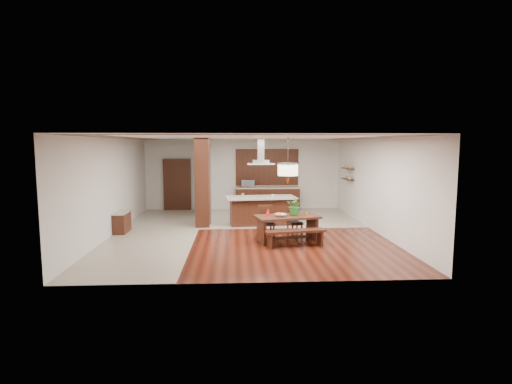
{
  "coord_description": "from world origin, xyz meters",
  "views": [
    {
      "loc": [
        -0.35,
        -12.03,
        2.69
      ],
      "look_at": [
        0.3,
        0.0,
        1.25
      ],
      "focal_mm": 28.0,
      "sensor_mm": 36.0,
      "label": 1
    }
  ],
  "objects": [
    {
      "name": "hallway_console",
      "position": [
        -3.81,
        0.2,
        0.32
      ],
      "size": [
        0.37,
        0.88,
        0.63
      ],
      "primitive_type": "cube",
      "color": "black",
      "rests_on": "ground"
    },
    {
      "name": "hallway_doorway",
      "position": [
        -2.7,
        4.4,
        1.05
      ],
      "size": [
        1.1,
        0.2,
        2.1
      ],
      "primitive_type": "cube",
      "color": "black",
      "rests_on": "ground"
    },
    {
      "name": "partition_pier",
      "position": [
        -1.4,
        1.2,
        1.45
      ],
      "size": [
        0.45,
        1.0,
        2.9
      ],
      "primitive_type": "cube",
      "color": "black",
      "rests_on": "ground"
    },
    {
      "name": "room_shell",
      "position": [
        0.0,
        0.0,
        2.06
      ],
      "size": [
        9.0,
        9.04,
        2.92
      ],
      "color": "#39120A",
      "rests_on": "ground"
    },
    {
      "name": "range_hood",
      "position": [
        0.52,
        1.18,
        2.46
      ],
      "size": [
        0.9,
        0.55,
        0.87
      ],
      "primitive_type": null,
      "color": "silver",
      "rests_on": "room_shell"
    },
    {
      "name": "dining_chair_right",
      "position": [
        1.41,
        -0.56,
        0.43
      ],
      "size": [
        0.48,
        0.48,
        0.85
      ],
      "primitive_type": null,
      "rotation": [
        0.0,
        0.0,
        0.33
      ],
      "color": "black",
      "rests_on": "ground"
    },
    {
      "name": "tile_hallway",
      "position": [
        -2.75,
        0.0,
        0.01
      ],
      "size": [
        2.5,
        9.0,
        0.01
      ],
      "primitive_type": "cube",
      "color": "#B4AA96",
      "rests_on": "ground"
    },
    {
      "name": "napkin_cone",
      "position": [
        0.57,
        -1.16,
        0.83
      ],
      "size": [
        0.17,
        0.17,
        0.22
      ],
      "primitive_type": "cone",
      "rotation": [
        0.0,
        0.0,
        -0.25
      ],
      "color": "red",
      "rests_on": "dining_table"
    },
    {
      "name": "shelf_upper",
      "position": [
        3.87,
        2.6,
        1.8
      ],
      "size": [
        0.26,
        0.9,
        0.04
      ],
      "primitive_type": "cube",
      "color": "black",
      "rests_on": "room_shell"
    },
    {
      "name": "partition_stub",
      "position": [
        -1.4,
        3.3,
        1.45
      ],
      "size": [
        0.18,
        2.4,
        2.9
      ],
      "primitive_type": "cube",
      "color": "silver",
      "rests_on": "ground"
    },
    {
      "name": "rear_counter",
      "position": [
        1.0,
        4.2,
        0.48
      ],
      "size": [
        2.6,
        0.62,
        0.95
      ],
      "color": "black",
      "rests_on": "ground"
    },
    {
      "name": "fruit_bowl",
      "position": [
        0.9,
        -1.3,
        0.76
      ],
      "size": [
        0.36,
        0.36,
        0.07
      ],
      "primitive_type": "imported",
      "rotation": [
        0.0,
        0.0,
        0.2
      ],
      "color": "beige",
      "rests_on": "dining_table"
    },
    {
      "name": "tile_kitchen",
      "position": [
        1.25,
        2.5,
        0.01
      ],
      "size": [
        5.5,
        4.0,
        0.01
      ],
      "primitive_type": "cube",
      "color": "#B4AA96",
      "rests_on": "ground"
    },
    {
      "name": "dining_bench",
      "position": [
        1.25,
        -1.79,
        0.23
      ],
      "size": [
        1.64,
        0.62,
        0.45
      ],
      "primitive_type": null,
      "rotation": [
        0.0,
        0.0,
        0.17
      ],
      "color": "black",
      "rests_on": "ground"
    },
    {
      "name": "gold_ornament",
      "position": [
        1.64,
        -1.16,
        0.77
      ],
      "size": [
        0.08,
        0.08,
        0.1
      ],
      "primitive_type": "cylinder",
      "rotation": [
        0.0,
        0.0,
        0.24
      ],
      "color": "gold",
      "rests_on": "dining_table"
    },
    {
      "name": "shelf_lower",
      "position": [
        3.87,
        2.6,
        1.4
      ],
      "size": [
        0.26,
        0.9,
        0.04
      ],
      "primitive_type": "cube",
      "color": "black",
      "rests_on": "room_shell"
    },
    {
      "name": "pendant_lantern",
      "position": [
        1.11,
        -1.18,
        2.25
      ],
      "size": [
        0.64,
        0.64,
        1.31
      ],
      "primitive_type": null,
      "color": "#FAECC0",
      "rests_on": "room_shell"
    },
    {
      "name": "dining_chair_left",
      "position": [
        0.57,
        -0.75,
        0.47
      ],
      "size": [
        0.47,
        0.47,
        0.93
      ],
      "primitive_type": null,
      "rotation": [
        0.0,
        0.0,
        0.16
      ],
      "color": "black",
      "rests_on": "ground"
    },
    {
      "name": "soffit_band",
      "position": [
        0.0,
        0.0,
        2.88
      ],
      "size": [
        8.0,
        9.0,
        0.02
      ],
      "primitive_type": "cube",
      "color": "#351C0D",
      "rests_on": "room_shell"
    },
    {
      "name": "dining_table",
      "position": [
        1.11,
        -1.18,
        0.53
      ],
      "size": [
        1.88,
        1.23,
        0.72
      ],
      "rotation": [
        0.0,
        0.0,
        0.22
      ],
      "color": "black",
      "rests_on": "ground"
    },
    {
      "name": "foliage_plant",
      "position": [
        1.34,
        -1.06,
        0.98
      ],
      "size": [
        0.57,
        0.53,
        0.52
      ],
      "primitive_type": "imported",
      "rotation": [
        0.0,
        0.0,
        -0.31
      ],
      "color": "#297C2D",
      "rests_on": "dining_table"
    },
    {
      "name": "kitchen_window",
      "position": [
        1.0,
        4.46,
        1.75
      ],
      "size": [
        2.6,
        0.08,
        1.5
      ],
      "primitive_type": "cube",
      "color": "brown",
      "rests_on": "room_shell"
    },
    {
      "name": "kitchen_island",
      "position": [
        0.52,
        1.18,
        0.49
      ],
      "size": [
        2.4,
        1.24,
        0.95
      ],
      "rotation": [
        0.0,
        0.0,
        0.1
      ],
      "color": "black",
      "rests_on": "ground"
    },
    {
      "name": "island_cup",
      "position": [
        0.93,
        1.05,
        1.0
      ],
      "size": [
        0.13,
        0.13,
        0.09
      ],
      "primitive_type": "imported",
      "rotation": [
        0.0,
        0.0,
        0.17
      ],
      "color": "silver",
      "rests_on": "kitchen_island"
    },
    {
      "name": "microwave",
      "position": [
        0.21,
        4.23,
        1.1
      ],
      "size": [
        0.56,
        0.41,
        0.3
      ],
      "primitive_type": "imported",
      "rotation": [
        0.0,
        0.0,
        -0.09
      ],
      "color": "silver",
      "rests_on": "rear_counter"
    }
  ]
}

